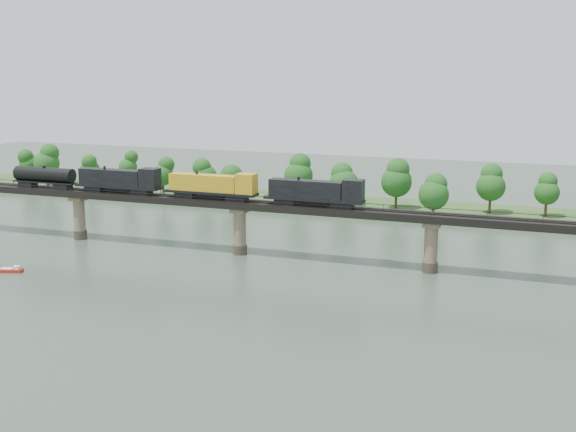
% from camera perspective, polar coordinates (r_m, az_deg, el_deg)
% --- Properties ---
extents(ground, '(400.00, 400.00, 0.00)m').
position_cam_1_polar(ground, '(127.60, -9.22, -6.25)').
color(ground, '#344235').
rests_on(ground, ground).
extents(far_bank, '(300.00, 24.00, 1.60)m').
position_cam_1_polar(far_bank, '(203.50, 2.39, 0.96)').
color(far_bank, '#2E4E1F').
rests_on(far_bank, ground).
extents(bridge, '(236.00, 30.00, 11.50)m').
position_cam_1_polar(bridge, '(152.06, -3.83, -1.02)').
color(bridge, '#473A2D').
rests_on(bridge, ground).
extents(bridge_superstructure, '(220.00, 4.90, 0.75)m').
position_cam_1_polar(bridge_superstructure, '(150.77, -3.86, 1.33)').
color(bridge_superstructure, black).
rests_on(bridge_superstructure, bridge).
extents(far_treeline, '(289.06, 17.54, 13.60)m').
position_cam_1_polar(far_treeline, '(200.54, -0.22, 3.14)').
color(far_treeline, '#382619').
rests_on(far_treeline, far_bank).
extents(freight_train, '(83.66, 3.26, 5.76)m').
position_cam_1_polar(freight_train, '(156.39, -8.56, 2.52)').
color(freight_train, black).
rests_on(freight_train, bridge).
extents(motorboat, '(4.86, 2.91, 1.28)m').
position_cam_1_polar(motorboat, '(149.72, -21.05, -4.00)').
color(motorboat, '#AE1F13').
rests_on(motorboat, ground).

